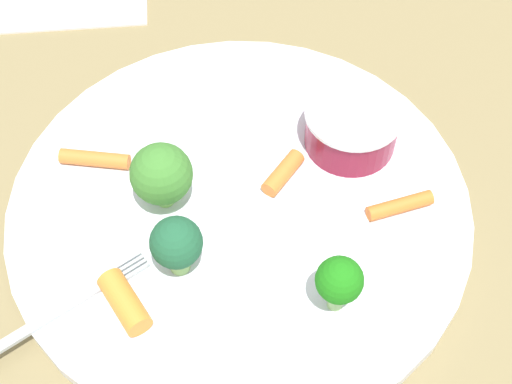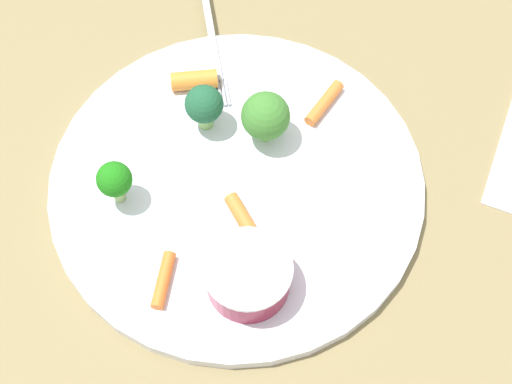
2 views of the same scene
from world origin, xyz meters
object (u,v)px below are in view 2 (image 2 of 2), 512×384
broccoli_floret_2 (204,105)px  broccoli_floret_1 (266,116)px  broccoli_floret_0 (115,180)px  carrot_stick_2 (163,280)px  carrot_stick_0 (324,103)px  sauce_cup (248,276)px  plate (237,183)px  carrot_stick_1 (194,80)px  fork (211,32)px  carrot_stick_3 (241,214)px

broccoli_floret_2 → broccoli_floret_1: bearing=-90.9°
broccoli_floret_0 → broccoli_floret_2: same height
broccoli_floret_2 → carrot_stick_2: (-0.15, -0.00, -0.02)m
broccoli_floret_1 → carrot_stick_0: bearing=-46.6°
broccoli_floret_0 → broccoli_floret_2: size_ratio=0.99×
sauce_cup → broccoli_floret_0: 0.13m
sauce_cup → broccoli_floret_2: (0.14, 0.07, 0.01)m
sauce_cup → carrot_stick_0: bearing=-8.8°
plate → carrot_stick_1: bearing=34.2°
plate → sauce_cup: sauce_cup is taller
fork → carrot_stick_2: bearing=-174.1°
plate → carrot_stick_3: bearing=-160.9°
carrot_stick_1 → carrot_stick_2: (-0.19, -0.02, -0.00)m
broccoli_floret_1 → carrot_stick_3: bearing=178.4°
broccoli_floret_0 → broccoli_floret_1: broccoli_floret_1 is taller
broccoli_floret_1 → carrot_stick_0: (0.04, -0.04, -0.02)m
plate → carrot_stick_1: carrot_stick_1 is taller
broccoli_floret_0 → carrot_stick_2: 0.09m
broccoli_floret_0 → carrot_stick_0: broccoli_floret_0 is taller
broccoli_floret_2 → carrot_stick_2: size_ratio=1.01×
sauce_cup → fork: 0.25m
broccoli_floret_1 → carrot_stick_2: size_ratio=1.12×
broccoli_floret_2 → carrot_stick_1: size_ratio=1.13×
carrot_stick_1 → sauce_cup: bearing=-153.1°
broccoli_floret_2 → fork: broccoli_floret_2 is taller
sauce_cup → broccoli_floret_0: (0.05, 0.12, 0.01)m
broccoli_floret_1 → carrot_stick_0: 0.06m
carrot_stick_0 → carrot_stick_2: (-0.19, 0.09, -0.00)m
broccoli_floret_0 → carrot_stick_2: broccoli_floret_0 is taller
carrot_stick_1 → fork: bearing=0.7°
carrot_stick_0 → plate: bearing=147.0°
plate → carrot_stick_3: (-0.03, -0.01, 0.01)m
carrot_stick_1 → carrot_stick_0: bearing=-88.6°
broccoli_floret_0 → fork: broccoli_floret_0 is taller
broccoli_floret_2 → fork: 0.10m
carrot_stick_2 → carrot_stick_3: bearing=-33.8°
sauce_cup → broccoli_floret_2: 0.15m
sauce_cup → carrot_stick_2: size_ratio=1.49×
carrot_stick_0 → sauce_cup: bearing=171.2°
carrot_stick_2 → broccoli_floret_2: bearing=1.9°
carrot_stick_1 → plate: bearing=-145.8°
carrot_stick_1 → fork: 0.06m
plate → broccoli_floret_2: bearing=38.6°
broccoli_floret_1 → carrot_stick_2: 0.16m
broccoli_floret_1 → fork: (0.10, 0.07, -0.03)m
plate → carrot_stick_1: size_ratio=7.67×
carrot_stick_0 → fork: 0.13m
broccoli_floret_1 → fork: 0.13m
plate → broccoli_floret_0: size_ratio=6.84×
sauce_cup → carrot_stick_3: (0.05, 0.02, -0.01)m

